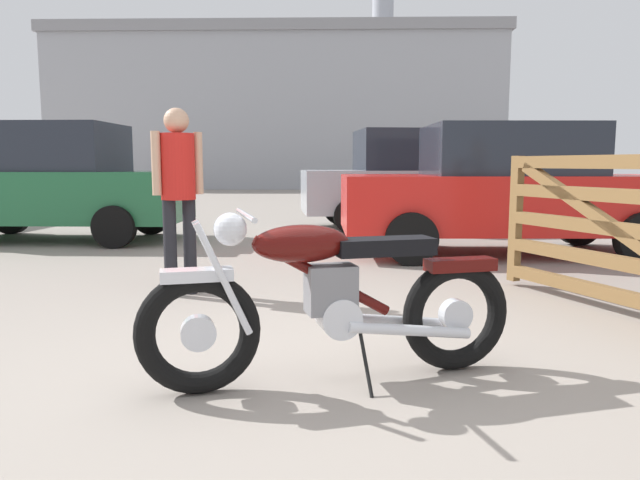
# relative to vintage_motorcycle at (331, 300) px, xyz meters

# --- Properties ---
(ground_plane) EXTENTS (80.00, 80.00, 0.00)m
(ground_plane) POSITION_rel_vintage_motorcycle_xyz_m (-0.16, 0.17, -0.45)
(ground_plane) COLOR gray
(vintage_motorcycle) EXTENTS (2.01, 0.82, 0.94)m
(vintage_motorcycle) POSITION_rel_vintage_motorcycle_xyz_m (0.00, 0.00, 0.00)
(vintage_motorcycle) COLOR black
(vintage_motorcycle) RESTS_ON ground_plane
(bystander) EXTENTS (0.39, 0.30, 1.66)m
(bystander) POSITION_rel_vintage_motorcycle_xyz_m (-1.45, 2.07, 0.57)
(bystander) COLOR black
(bystander) RESTS_ON ground_plane
(silver_sedan_mid) EXTENTS (4.31, 2.14, 1.67)m
(silver_sedan_mid) POSITION_rel_vintage_motorcycle_xyz_m (2.06, 4.73, 0.38)
(silver_sedan_mid) COLOR black
(silver_sedan_mid) RESTS_ON ground_plane
(red_hatchback_near) EXTENTS (3.94, 1.91, 1.78)m
(red_hatchback_near) POSITION_rel_vintage_motorcycle_xyz_m (-4.56, 5.73, 0.47)
(red_hatchback_near) COLOR black
(red_hatchback_near) RESTS_ON ground_plane
(dark_sedan_left) EXTENTS (4.11, 2.28, 1.78)m
(dark_sedan_left) POSITION_rel_vintage_motorcycle_xyz_m (1.18, 7.84, 0.47)
(dark_sedan_left) COLOR black
(dark_sedan_left) RESTS_ON ground_plane
(industrial_building) EXTENTS (21.87, 10.98, 16.01)m
(industrial_building) POSITION_rel_vintage_motorcycle_xyz_m (-3.85, 28.96, 3.40)
(industrial_building) COLOR #9EA0A8
(industrial_building) RESTS_ON ground_plane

